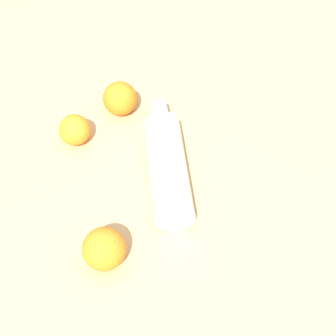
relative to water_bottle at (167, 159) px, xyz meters
name	(u,v)px	position (x,y,z in m)	size (l,w,h in m)	color
ground_plane	(194,186)	(0.04, -0.05, -0.04)	(2.40, 2.40, 0.00)	tan
water_bottle	(167,159)	(0.00, 0.00, 0.00)	(0.11, 0.31, 0.07)	silver
orange_0	(75,130)	(-0.17, 0.13, 0.00)	(0.07, 0.07, 0.07)	orange
orange_1	(120,98)	(-0.06, 0.20, 0.00)	(0.08, 0.08, 0.08)	orange
orange_2	(104,249)	(-0.15, -0.18, 0.00)	(0.08, 0.08, 0.08)	orange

